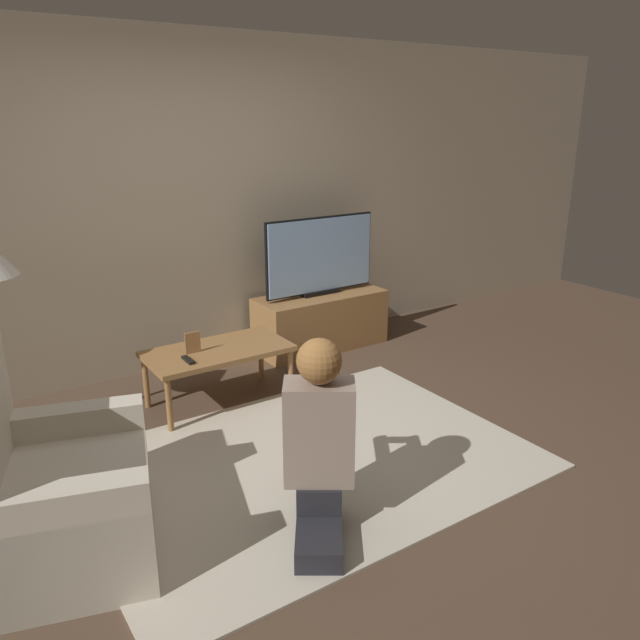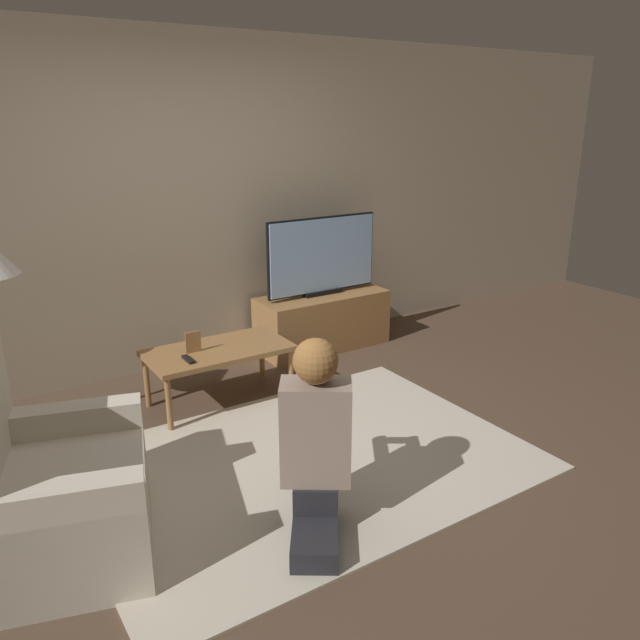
% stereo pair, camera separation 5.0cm
% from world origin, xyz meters
% --- Properties ---
extents(ground_plane, '(10.00, 10.00, 0.00)m').
position_xyz_m(ground_plane, '(0.00, 0.00, 0.00)').
color(ground_plane, brown).
extents(wall_back, '(10.00, 0.06, 2.60)m').
position_xyz_m(wall_back, '(0.00, 1.93, 1.30)').
color(wall_back, tan).
rests_on(wall_back, ground_plane).
extents(rug, '(2.57, 1.82, 0.02)m').
position_xyz_m(rug, '(0.00, 0.00, 0.01)').
color(rug, beige).
rests_on(rug, ground_plane).
extents(tv_stand, '(1.16, 0.46, 0.49)m').
position_xyz_m(tv_stand, '(1.15, 1.60, 0.24)').
color(tv_stand, olive).
rests_on(tv_stand, ground_plane).
extents(tv, '(1.06, 0.08, 0.68)m').
position_xyz_m(tv, '(1.15, 1.60, 0.83)').
color(tv, black).
rests_on(tv, tv_stand).
extents(coffee_table, '(1.00, 0.53, 0.42)m').
position_xyz_m(coffee_table, '(-0.08, 1.05, 0.38)').
color(coffee_table, olive).
rests_on(coffee_table, ground_plane).
extents(armchair, '(1.00, 1.07, 0.99)m').
position_xyz_m(armchair, '(-1.42, -0.03, 0.31)').
color(armchair, beige).
rests_on(armchair, ground_plane).
extents(person_kneeling, '(0.65, 0.80, 0.99)m').
position_xyz_m(person_kneeling, '(-0.28, -0.53, 0.52)').
color(person_kneeling, '#232328').
rests_on(person_kneeling, rug).
extents(picture_frame, '(0.11, 0.01, 0.15)m').
position_xyz_m(picture_frame, '(-0.26, 1.06, 0.49)').
color(picture_frame, olive).
rests_on(picture_frame, coffee_table).
extents(remote, '(0.04, 0.15, 0.02)m').
position_xyz_m(remote, '(-0.35, 0.94, 0.43)').
color(remote, black).
rests_on(remote, coffee_table).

